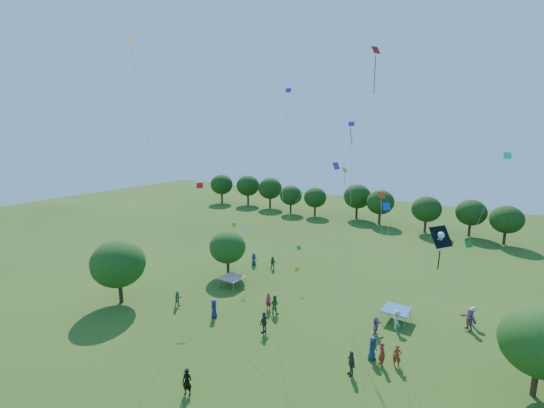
{
  "coord_description": "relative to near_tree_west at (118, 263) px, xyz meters",
  "views": [
    {
      "loc": [
        14.94,
        -8.83,
        16.42
      ],
      "look_at": [
        0.0,
        14.0,
        11.0
      ],
      "focal_mm": 24.0,
      "sensor_mm": 36.0,
      "label": 1
    }
  ],
  "objects": [
    {
      "name": "crowd_person_14",
      "position": [
        13.8,
        6.34,
        -3.13
      ],
      "size": [
        0.92,
        0.56,
        1.77
      ],
      "primitive_type": "imported",
      "rotation": [
        0.0,
        0.0,
        3.24
      ],
      "color": "#2E6029",
      "rests_on": "ground"
    },
    {
      "name": "small_kite_1",
      "position": [
        8.04,
        -1.94,
        12.04
      ],
      "size": [
        1.08,
        2.74,
        21.46
      ],
      "color": "#D54C0B"
    },
    {
      "name": "small_kite_11",
      "position": [
        28.3,
        6.7,
        3.66
      ],
      "size": [
        2.91,
        1.48,
        8.02
      ],
      "color": "#217D16"
    },
    {
      "name": "tent_red_stripe",
      "position": [
        6.74,
        8.8,
        -2.98
      ],
      "size": [
        2.2,
        2.2,
        1.1
      ],
      "color": "red",
      "rests_on": "ground"
    },
    {
      "name": "small_kite_9",
      "position": [
        15.03,
        7.26,
        -0.22
      ],
      "size": [
        3.28,
        1.03,
        3.15
      ],
      "color": "#FFAC0D"
    },
    {
      "name": "crowd_person_12",
      "position": [
        23.53,
        4.5,
        -3.13
      ],
      "size": [
        0.68,
        0.97,
        1.77
      ],
      "primitive_type": "imported",
      "rotation": [
        0.0,
        0.0,
        1.31
      ],
      "color": "navy",
      "rests_on": "ground"
    },
    {
      "name": "small_kite_3",
      "position": [
        11.57,
        13.76,
        -0.4
      ],
      "size": [
        4.74,
        0.53,
        2.91
      ],
      "color": "#198C43"
    },
    {
      "name": "small_kite_13",
      "position": [
        19.71,
        8.68,
        9.35
      ],
      "size": [
        1.16,
        1.08,
        15.95
      ],
      "color": "#6E1A9F"
    },
    {
      "name": "small_kite_8",
      "position": [
        4.27,
        6.85,
        5.58
      ],
      "size": [
        2.49,
        3.71,
        9.96
      ],
      "color": "red"
    },
    {
      "name": "small_kite_7",
      "position": [
        29.55,
        16.77,
        7.8
      ],
      "size": [
        3.99,
        7.08,
        13.39
      ],
      "color": "#0DD0B4"
    },
    {
      "name": "man_in_black",
      "position": [
        14.89,
        -5.54,
        -3.12
      ],
      "size": [
        0.77,
        0.63,
        1.78
      ],
      "primitive_type": "imported",
      "rotation": [
        0.0,
        0.0,
        0.36
      ],
      "color": "black",
      "rests_on": "ground"
    },
    {
      "name": "red_high_kite",
      "position": [
        18.95,
        9.75,
        14.69
      ],
      "size": [
        7.67,
        10.66,
        22.05
      ],
      "color": "red"
    },
    {
      "name": "small_kite_6",
      "position": [
        6.65,
        11.76,
        1.26
      ],
      "size": [
        1.44,
        2.51,
        4.72
      ],
      "color": "silver"
    },
    {
      "name": "crowd_person_9",
      "position": [
        23.92,
        9.64,
        -3.13
      ],
      "size": [
        1.05,
        1.24,
        1.76
      ],
      "primitive_type": "imported",
      "rotation": [
        0.0,
        0.0,
        2.14
      ],
      "color": "#C0B899",
      "rests_on": "ground"
    },
    {
      "name": "near_tree_east",
      "position": [
        33.28,
        6.4,
        -0.29
      ],
      "size": [
        4.71,
        4.71,
        5.85
      ],
      "color": "#422B19",
      "rests_on": "ground"
    },
    {
      "name": "small_kite_12",
      "position": [
        16.05,
        4.16,
        9.49
      ],
      "size": [
        1.61,
        0.8,
        18.24
      ],
      "color": "#1521D3"
    },
    {
      "name": "crowd_person_3",
      "position": [
        29.21,
        14.03,
        -3.17
      ],
      "size": [
        0.99,
        1.19,
        1.67
      ],
      "primitive_type": "imported",
      "rotation": [
        0.0,
        0.0,
        2.12
      ],
      "color": "beige",
      "rests_on": "ground"
    },
    {
      "name": "near_tree_north",
      "position": [
        4.2,
        11.21,
        -0.64
      ],
      "size": [
        4.19,
        4.19,
        5.26
      ],
      "color": "#422B19",
      "rests_on": "ground"
    },
    {
      "name": "crowd_person_11",
      "position": [
        22.71,
        7.92,
        -3.23
      ],
      "size": [
        0.55,
        1.47,
        1.56
      ],
      "primitive_type": "imported",
      "rotation": [
        0.0,
        0.0,
        1.55
      ],
      "color": "#8E538A",
      "rests_on": "ground"
    },
    {
      "name": "crowd_person_4",
      "position": [
        14.85,
        3.16,
        -3.1
      ],
      "size": [
        0.62,
        1.12,
        1.82
      ],
      "primitive_type": "imported",
      "rotation": [
        0.0,
        0.0,
        4.58
      ],
      "color": "#3D3931",
      "rests_on": "ground"
    },
    {
      "name": "crowd_person_7",
      "position": [
        25.26,
        4.65,
        -3.2
      ],
      "size": [
        0.67,
        0.5,
        1.63
      ],
      "primitive_type": "imported",
      "rotation": [
        0.0,
        0.0,
        0.2
      ],
      "color": "maroon",
      "rests_on": "ground"
    },
    {
      "name": "crowd_person_0",
      "position": [
        4.91,
        15.36,
        -3.24
      ],
      "size": [
        0.85,
        0.61,
        1.55
      ],
      "primitive_type": "imported",
      "rotation": [
        0.0,
        0.0,
        3.42
      ],
      "color": "navy",
      "rests_on": "ground"
    },
    {
      "name": "crowd_person_1",
      "position": [
        12.92,
        6.67,
        -3.19
      ],
      "size": [
        0.65,
        0.45,
        1.64
      ],
      "primitive_type": "imported",
      "rotation": [
        0.0,
        0.0,
        6.38
      ],
      "color": "maroon",
      "rests_on": "ground"
    },
    {
      "name": "crowd_person_2",
      "position": [
        5.34,
        2.46,
        -3.25
      ],
      "size": [
        0.67,
        0.85,
        1.53
      ],
      "primitive_type": "imported",
      "rotation": [
        0.0,
        0.0,
        1.17
      ],
      "color": "#2A6332",
      "rests_on": "ground"
    },
    {
      "name": "crowd_person_6",
      "position": [
        9.62,
        2.79,
        -3.17
      ],
      "size": [
        0.85,
        0.93,
        1.67
      ],
      "primitive_type": "imported",
      "rotation": [
        0.0,
        0.0,
        5.36
      ],
      "color": "navy",
      "rests_on": "ground"
    },
    {
      "name": "near_tree_west",
      "position": [
        0.0,
        0.0,
        0.0
      ],
      "size": [
        5.09,
        5.09,
        6.31
      ],
      "color": "#422B19",
      "rests_on": "ground"
    },
    {
      "name": "small_kite_2",
      "position": [
        18.54,
        10.54,
        6.72
      ],
      "size": [
        2.07,
        3.49,
        12.0
      ],
      "color": "#B1D613"
    },
    {
      "name": "tent_blue",
      "position": [
        23.49,
        11.15,
        -2.98
      ],
      "size": [
        2.2,
        2.2,
        1.1
      ],
      "color": "blue",
      "rests_on": "ground"
    },
    {
      "name": "crowd_person_8",
      "position": [
        7.67,
        15.51,
        -3.23
      ],
      "size": [
        0.87,
        0.69,
        1.56
      ],
      "primitive_type": "imported",
      "rotation": [
        0.0,
        0.0,
        0.41
      ],
      "color": "#214E22",
      "rests_on": "ground"
    },
    {
      "name": "small_kite_0",
      "position": [
        22.27,
        9.18,
        5.76
      ],
      "size": [
        1.45,
        1.42,
        10.33
      ],
      "color": "red"
    },
    {
      "name": "crowd_person_5",
      "position": [
        29.05,
        12.99,
        -3.1
      ],
      "size": [
        1.67,
        1.59,
        1.82
      ],
      "primitive_type": "imported",
      "rotation": [
        0.0,
        0.0,
        5.55
      ],
      "color": "#8A5072",
      "rests_on": "ground"
    },
    {
      "name": "small_kite_5",
      "position": [
        19.31,
        7.33,
        7.46
      ],
      "size": [
        1.74,
        1.13,
        12.75
      ],
      "color": "#A11AA0"
    },
    {
      "name": "small_kite_10",
      "position": [
        1.74,
        15.55,
        0.11
      ],
      "size": [
        2.68,
        2.64,
        3.56
      ],
      "color": "gold"
    },
    {
      "name": "crowd_person_13",
      "position": [
        24.32,
        4.17,
        -3.13
      ],
      "size": [
        0.78,
        0.75,
        1.77
      ],
      "primitive_type": "imported",
      "rotation": [
        0.0,
        0.0,
        2.43
      ],
      "color": "maroon",
      "rests_on": "ground"
    },
    {
      "name": "treeline",
      "position": [
        13.84,
        44.66,
        0.08
      ],
      "size": [
        88.01,
        8.77,
        6.77
      ],
      "color": "#422B19",
      "rests_on": "ground"
    },
    {
      "name": "crowd_person_10",
      "position": [
        22.86,
        1.99,
        -3.12
      ],
      "size": [
        1.07,
        1.07,
        1.78
      ],
      "primitive_type": "imported",
      "rotation": [
        0.0,
        0.0,
        5.5
      ],
      "color": "#413934",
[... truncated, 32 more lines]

